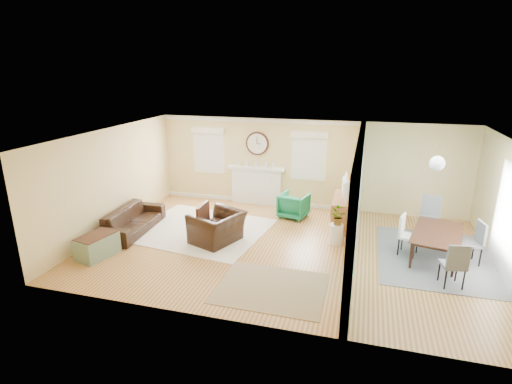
# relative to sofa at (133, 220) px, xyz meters

# --- Properties ---
(floor) EXTENTS (9.00, 9.00, 0.00)m
(floor) POSITION_rel_sofa_xyz_m (3.94, 0.08, -0.31)
(floor) COLOR #935B25
(floor) RESTS_ON ground
(wall_back) EXTENTS (9.00, 0.02, 2.60)m
(wall_back) POSITION_rel_sofa_xyz_m (3.94, 3.08, 0.99)
(wall_back) COLOR #E3CA7B
(wall_back) RESTS_ON ground
(wall_front) EXTENTS (9.00, 0.02, 2.60)m
(wall_front) POSITION_rel_sofa_xyz_m (3.94, -2.92, 0.99)
(wall_front) COLOR #E3CA7B
(wall_front) RESTS_ON ground
(wall_left) EXTENTS (0.02, 6.00, 2.60)m
(wall_left) POSITION_rel_sofa_xyz_m (-0.56, 0.08, 0.99)
(wall_left) COLOR #E3CA7B
(wall_left) RESTS_ON ground
(ceiling) EXTENTS (9.00, 6.00, 0.02)m
(ceiling) POSITION_rel_sofa_xyz_m (3.94, 0.08, 2.29)
(ceiling) COLOR white
(ceiling) RESTS_ON wall_back
(partition) EXTENTS (0.17, 6.00, 2.60)m
(partition) POSITION_rel_sofa_xyz_m (5.46, 0.36, 1.05)
(partition) COLOR #E3CA7B
(partition) RESTS_ON ground
(fireplace) EXTENTS (1.70, 0.30, 1.17)m
(fireplace) POSITION_rel_sofa_xyz_m (2.44, 2.96, 0.29)
(fireplace) COLOR white
(fireplace) RESTS_ON ground
(wall_clock) EXTENTS (0.70, 0.07, 0.70)m
(wall_clock) POSITION_rel_sofa_xyz_m (2.45, 3.05, 1.54)
(wall_clock) COLOR #3F1F12
(wall_clock) RESTS_ON wall_back
(window_left) EXTENTS (1.05, 0.13, 1.42)m
(window_left) POSITION_rel_sofa_xyz_m (0.89, 3.03, 1.35)
(window_left) COLOR white
(window_left) RESTS_ON wall_back
(window_right) EXTENTS (1.05, 0.13, 1.42)m
(window_right) POSITION_rel_sofa_xyz_m (3.99, 3.03, 1.35)
(window_right) COLOR white
(window_right) RESTS_ON wall_back
(french_doors) EXTENTS (0.06, 1.70, 2.20)m
(french_doors) POSITION_rel_sofa_xyz_m (8.40, 0.08, 0.79)
(french_doors) COLOR white
(french_doors) RESTS_ON ground
(pendant) EXTENTS (0.30, 0.30, 0.55)m
(pendant) POSITION_rel_sofa_xyz_m (6.94, 0.08, 1.89)
(pendant) COLOR gold
(pendant) RESTS_ON ceiling
(rug_cream) EXTENTS (3.60, 3.23, 0.02)m
(rug_cream) POSITION_rel_sofa_xyz_m (1.60, 0.54, -0.30)
(rug_cream) COLOR #F2E7CA
(rug_cream) RESTS_ON floor
(rug_jute) EXTENTS (2.06, 1.69, 0.01)m
(rug_jute) POSITION_rel_sofa_xyz_m (4.04, -1.75, -0.30)
(rug_jute) COLOR tan
(rug_jute) RESTS_ON floor
(rug_grey) EXTENTS (2.44, 3.05, 0.01)m
(rug_grey) POSITION_rel_sofa_xyz_m (7.24, 0.45, -0.30)
(rug_grey) COLOR slate
(rug_grey) RESTS_ON floor
(sofa) EXTENTS (0.94, 2.15, 0.61)m
(sofa) POSITION_rel_sofa_xyz_m (0.00, 0.00, 0.00)
(sofa) COLOR black
(sofa) RESTS_ON floor
(eames_chair) EXTENTS (1.35, 1.43, 0.74)m
(eames_chair) POSITION_rel_sofa_xyz_m (2.30, -0.04, 0.06)
(eames_chair) COLOR black
(eames_chair) RESTS_ON floor
(green_chair) EXTENTS (0.87, 0.89, 0.68)m
(green_chair) POSITION_rel_sofa_xyz_m (3.76, 2.10, 0.03)
(green_chair) COLOR #106137
(green_chair) RESTS_ON floor
(trunk) EXTENTS (0.71, 0.97, 0.51)m
(trunk) POSITION_rel_sofa_xyz_m (0.02, -1.47, -0.05)
(trunk) COLOR gray
(trunk) RESTS_ON floor
(credenza) EXTENTS (0.47, 1.39, 0.80)m
(credenza) POSITION_rel_sofa_xyz_m (5.09, 1.74, 0.09)
(credenza) COLOR #925E3A
(credenza) RESTS_ON floor
(tv) EXTENTS (0.23, 0.99, 0.57)m
(tv) POSITION_rel_sofa_xyz_m (5.07, 1.74, 0.78)
(tv) COLOR black
(tv) RESTS_ON credenza
(garden_stool) EXTENTS (0.33, 0.33, 0.49)m
(garden_stool) POSITION_rel_sofa_xyz_m (5.05, 0.62, -0.06)
(garden_stool) COLOR white
(garden_stool) RESTS_ON floor
(potted_plant) EXTENTS (0.50, 0.50, 0.42)m
(potted_plant) POSITION_rel_sofa_xyz_m (5.05, 0.62, 0.39)
(potted_plant) COLOR #337F33
(potted_plant) RESTS_ON garden_stool
(dining_table) EXTENTS (1.33, 1.90, 0.61)m
(dining_table) POSITION_rel_sofa_xyz_m (7.24, 0.45, -0.00)
(dining_table) COLOR #3F1F12
(dining_table) RESTS_ON floor
(dining_chair_n) EXTENTS (0.56, 0.56, 1.03)m
(dining_chair_n) POSITION_rel_sofa_xyz_m (7.18, 1.62, 0.30)
(dining_chair_n) COLOR slate
(dining_chair_n) RESTS_ON floor
(dining_chair_s) EXTENTS (0.48, 0.48, 0.92)m
(dining_chair_s) POSITION_rel_sofa_xyz_m (7.33, -0.73, 0.23)
(dining_chair_s) COLOR slate
(dining_chair_s) RESTS_ON floor
(dining_chair_w) EXTENTS (0.50, 0.50, 0.91)m
(dining_chair_w) POSITION_rel_sofa_xyz_m (6.64, 0.45, 0.23)
(dining_chair_w) COLOR white
(dining_chair_w) RESTS_ON floor
(dining_chair_e) EXTENTS (0.49, 0.49, 0.94)m
(dining_chair_e) POSITION_rel_sofa_xyz_m (7.85, 0.38, 0.25)
(dining_chair_e) COLOR slate
(dining_chair_e) RESTS_ON floor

